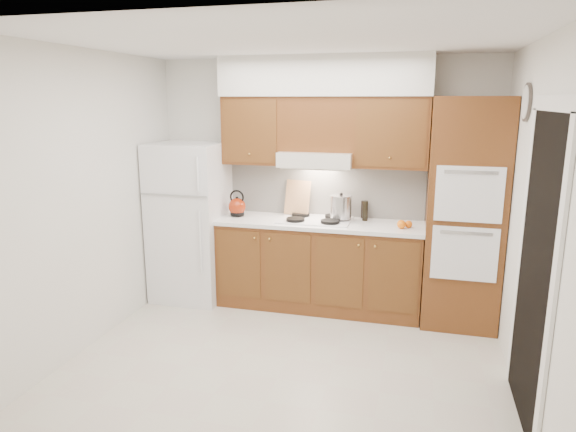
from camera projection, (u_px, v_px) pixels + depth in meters
The scene contains 26 objects.
floor at pixel (288, 358), 4.40m from camera, with size 3.60×3.60×0.00m, color beige.
ceiling at pixel (288, 41), 3.82m from camera, with size 3.60×3.60×0.00m, color white.
wall_back at pixel (323, 182), 5.53m from camera, with size 3.60×0.02×2.60m, color silver.
wall_left at pixel (92, 200), 4.56m from camera, with size 0.02×3.00×2.60m, color silver.
wall_right at pixel (531, 224), 3.67m from camera, with size 0.02×3.00×2.60m, color silver.
fridge at pixel (191, 222), 5.63m from camera, with size 0.75×0.72×1.72m, color white.
base_cabinets at pixel (319, 266), 5.43m from camera, with size 2.11×0.60×0.90m, color brown.
countertop at pixel (319, 223), 5.31m from camera, with size 2.13×0.62×0.04m, color white.
backsplash at pixel (325, 190), 5.53m from camera, with size 2.11×0.03×0.56m, color white.
oven_cabinet at pixel (464, 214), 4.91m from camera, with size 0.70×0.65×2.20m, color brown.
upper_cab_left at pixel (255, 130), 5.43m from camera, with size 0.63×0.33×0.70m, color brown.
upper_cab_right at pixel (392, 133), 5.07m from camera, with size 0.73×0.33×0.70m, color brown.
range_hood at pixel (317, 159), 5.26m from camera, with size 0.75×0.45×0.15m, color silver.
upper_cab_over_hood at pixel (319, 124), 5.24m from camera, with size 0.75×0.33×0.55m, color brown.
soffit at pixel (324, 76), 5.11m from camera, with size 2.13×0.36×0.40m, color silver.
cooktop at pixel (315, 220), 5.34m from camera, with size 0.74×0.50×0.01m, color white.
doorway at pixel (535, 273), 3.40m from camera, with size 0.02×0.90×2.10m, color black.
wall_clock at pixel (527, 102), 4.00m from camera, with size 0.30×0.30×0.02m, color #3F3833.
kettle at pixel (237, 207), 5.52m from camera, with size 0.19×0.19×0.19m, color maroon.
cutting_board at pixel (297, 198), 5.51m from camera, with size 0.28×0.02×0.38m, color tan.
stock_pot at pixel (341, 207), 5.30m from camera, with size 0.22×0.22×0.23m, color #BAB9BE.
condiment_a at pixel (365, 211), 5.32m from camera, with size 0.06×0.06×0.21m, color black.
condiment_b at pixel (364, 209), 5.43m from camera, with size 0.06×0.06×0.19m, color black.
condiment_c at pixel (365, 214), 5.33m from camera, with size 0.05×0.05×0.14m, color black.
orange_near at pixel (409, 224), 5.03m from camera, with size 0.07×0.07×0.07m, color #DF570B.
orange_far at pixel (401, 224), 4.99m from camera, with size 0.09×0.09×0.09m, color orange.
Camera 1 is at (1.01, -3.89, 2.17)m, focal length 32.00 mm.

